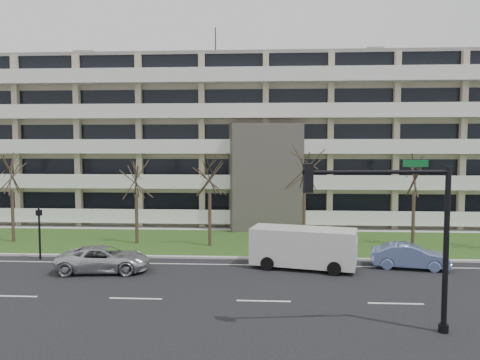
# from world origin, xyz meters

# --- Properties ---
(ground) EXTENTS (160.00, 160.00, 0.00)m
(ground) POSITION_xyz_m (0.00, 0.00, 0.00)
(ground) COLOR black
(ground) RESTS_ON ground
(grass_verge) EXTENTS (90.00, 10.00, 0.06)m
(grass_verge) POSITION_xyz_m (0.00, 13.00, 0.03)
(grass_verge) COLOR #324F1A
(grass_verge) RESTS_ON ground
(curb) EXTENTS (90.00, 0.35, 0.12)m
(curb) POSITION_xyz_m (0.00, 8.00, 0.06)
(curb) COLOR #B2B2AD
(curb) RESTS_ON ground
(sidewalk) EXTENTS (90.00, 2.00, 0.08)m
(sidewalk) POSITION_xyz_m (0.00, 18.50, 0.04)
(sidewalk) COLOR #B2B2AD
(sidewalk) RESTS_ON ground
(lane_edge_line) EXTENTS (90.00, 0.12, 0.01)m
(lane_edge_line) POSITION_xyz_m (0.00, 6.50, 0.01)
(lane_edge_line) COLOR white
(lane_edge_line) RESTS_ON ground
(apartment_building) EXTENTS (60.50, 15.10, 18.75)m
(apartment_building) POSITION_xyz_m (-0.01, 25.32, 7.61)
(apartment_building) COLOR #C0B495
(apartment_building) RESTS_ON ground
(silver_pickup) EXTENTS (5.38, 2.83, 1.44)m
(silver_pickup) POSITION_xyz_m (-9.11, 4.56, 0.72)
(silver_pickup) COLOR #BBBDC3
(silver_pickup) RESTS_ON ground
(blue_sedan) EXTENTS (4.56, 2.23, 1.44)m
(blue_sedan) POSITION_xyz_m (8.48, 6.28, 0.72)
(blue_sedan) COLOR #7F97DD
(blue_sedan) RESTS_ON ground
(white_van) EXTENTS (6.38, 3.56, 2.34)m
(white_van) POSITION_xyz_m (2.35, 5.99, 1.40)
(white_van) COLOR silver
(white_van) RESTS_ON ground
(traffic_signal) EXTENTS (5.71, 1.03, 6.64)m
(traffic_signal) POSITION_xyz_m (5.08, -3.43, 4.30)
(traffic_signal) COLOR black
(traffic_signal) RESTS_ON ground
(pedestrian_signal) EXTENTS (0.34, 0.29, 3.29)m
(pedestrian_signal) POSITION_xyz_m (-14.14, 7.14, 2.10)
(pedestrian_signal) COLOR black
(pedestrian_signal) RESTS_ON ground
(tree_1) EXTENTS (3.47, 3.47, 6.94)m
(tree_1) POSITION_xyz_m (-18.64, 12.09, 5.39)
(tree_1) COLOR #382B21
(tree_1) RESTS_ON ground
(tree_2) EXTENTS (3.23, 3.23, 6.45)m
(tree_2) POSITION_xyz_m (-9.32, 12.06, 5.01)
(tree_2) COLOR #382B21
(tree_2) RESTS_ON ground
(tree_3) EXTENTS (3.44, 3.44, 6.89)m
(tree_3) POSITION_xyz_m (-3.91, 11.53, 5.35)
(tree_3) COLOR #382B21
(tree_3) RESTS_ON ground
(tree_4) EXTENTS (3.83, 3.83, 7.66)m
(tree_4) POSITION_xyz_m (2.79, 12.27, 5.96)
(tree_4) COLOR #382B21
(tree_4) RESTS_ON ground
(tree_5) EXTENTS (3.46, 3.46, 6.91)m
(tree_5) POSITION_xyz_m (10.49, 12.31, 5.37)
(tree_5) COLOR #382B21
(tree_5) RESTS_ON ground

